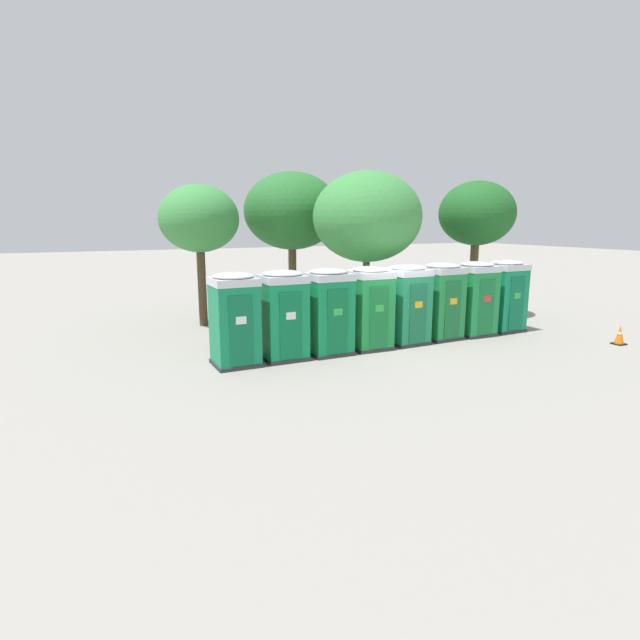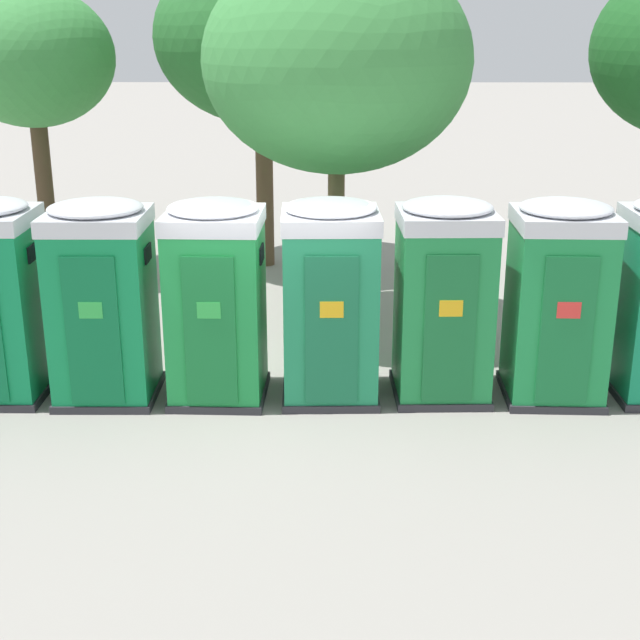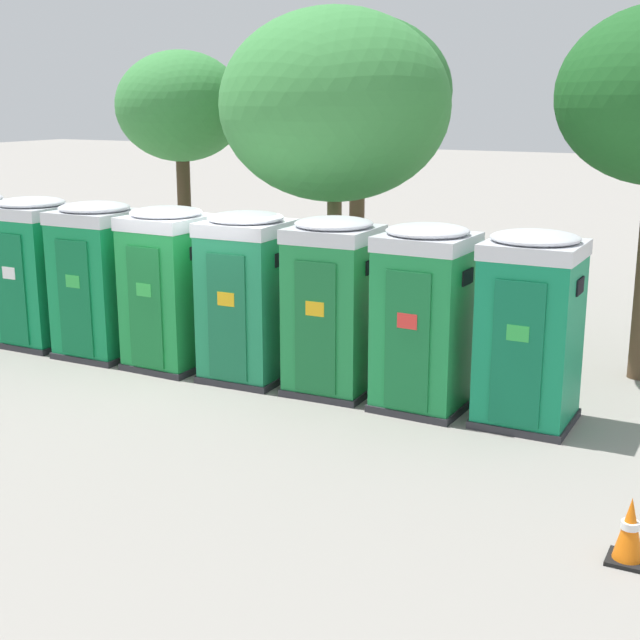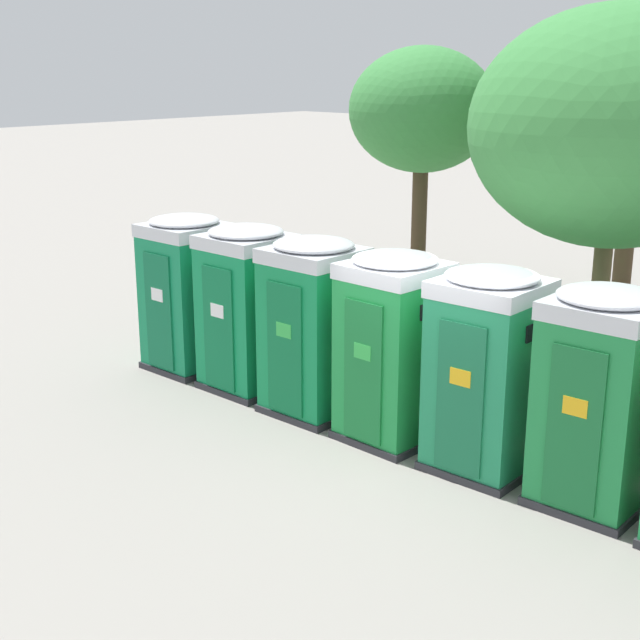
{
  "view_description": "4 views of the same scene",
  "coord_description": "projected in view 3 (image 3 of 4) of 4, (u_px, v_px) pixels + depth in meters",
  "views": [
    {
      "loc": [
        -8.59,
        -12.95,
        3.86
      ],
      "look_at": [
        -2.38,
        -0.06,
        1.03
      ],
      "focal_mm": 28.0,
      "sensor_mm": 36.0,
      "label": 1
    },
    {
      "loc": [
        0.68,
        -10.61,
        4.6
      ],
      "look_at": [
        0.58,
        -0.05,
        1.02
      ],
      "focal_mm": 50.0,
      "sensor_mm": 36.0,
      "label": 2
    },
    {
      "loc": [
        7.7,
        -11.03,
        4.15
      ],
      "look_at": [
        1.93,
        -0.04,
        1.05
      ],
      "focal_mm": 50.0,
      "sensor_mm": 36.0,
      "label": 3
    },
    {
      "loc": [
        6.13,
        -8.86,
        4.85
      ],
      "look_at": [
        -2.03,
        -0.06,
        1.38
      ],
      "focal_mm": 50.0,
      "sensor_mm": 36.0,
      "label": 4
    }
  ],
  "objects": [
    {
      "name": "street_tree_3",
      "position": [
        181.0,
        108.0,
        19.85
      ],
      "size": [
        2.89,
        2.89,
        5.19
      ],
      "color": "#4C3826",
      "rests_on": "ground"
    },
    {
      "name": "portapotty_2",
      "position": [
        98.0,
        279.0,
        14.51
      ],
      "size": [
        1.24,
        1.21,
        2.54
      ],
      "color": "#2D2D33",
      "rests_on": "ground"
    },
    {
      "name": "street_tree_1",
      "position": [
        358.0,
        92.0,
        18.66
      ],
      "size": [
        3.94,
        3.94,
        5.86
      ],
      "color": "brown",
      "rests_on": "ground"
    },
    {
      "name": "street_tree_2",
      "position": [
        335.0,
        106.0,
        14.9
      ],
      "size": [
        3.89,
        3.89,
        5.63
      ],
      "color": "brown",
      "rests_on": "ground"
    },
    {
      "name": "portapotty_4",
      "position": [
        247.0,
        296.0,
        13.28
      ],
      "size": [
        1.24,
        1.23,
        2.54
      ],
      "color": "#2D2D33",
      "rests_on": "ground"
    },
    {
      "name": "ground_plane",
      "position": [
        212.0,
        371.0,
        13.95
      ],
      "size": [
        120.0,
        120.0,
        0.0
      ],
      "primitive_type": "plane",
      "color": "gray"
    },
    {
      "name": "portapotty_3",
      "position": [
        169.0,
        287.0,
        13.88
      ],
      "size": [
        1.22,
        1.23,
        2.54
      ],
      "color": "#2D2D33",
      "rests_on": "ground"
    },
    {
      "name": "portapotty_7",
      "position": [
        530.0,
        328.0,
        11.42
      ],
      "size": [
        1.22,
        1.21,
        2.54
      ],
      "color": "#2D2D33",
      "rests_on": "ground"
    },
    {
      "name": "portapotty_5",
      "position": [
        333.0,
        305.0,
        12.69
      ],
      "size": [
        1.22,
        1.23,
        2.54
      ],
      "color": "#2D2D33",
      "rests_on": "ground"
    },
    {
      "name": "portapotty_6",
      "position": [
        425.0,
        317.0,
        12.01
      ],
      "size": [
        1.23,
        1.23,
        2.54
      ],
      "color": "#2D2D33",
      "rests_on": "ground"
    },
    {
      "name": "portapotty_1",
      "position": [
        36.0,
        271.0,
        15.18
      ],
      "size": [
        1.23,
        1.21,
        2.54
      ],
      "color": "#2D2D33",
      "rests_on": "ground"
    },
    {
      "name": "traffic_cone",
      "position": [
        630.0,
        531.0,
        8.12
      ],
      "size": [
        0.36,
        0.36,
        0.64
      ],
      "color": "black",
      "rests_on": "ground"
    }
  ]
}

